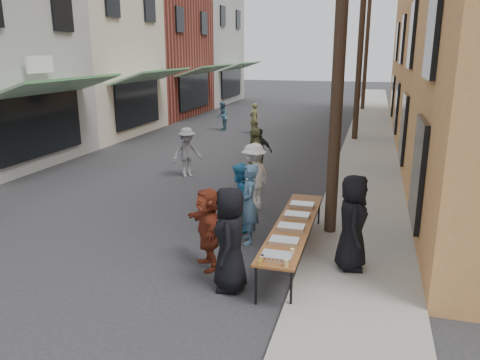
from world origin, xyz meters
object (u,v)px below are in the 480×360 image
Objects in this scene: utility_pole_near at (341,27)px; server at (353,222)px; serving_table at (294,226)px; utility_pole_far at (367,44)px; guest_front_c at (239,198)px; utility_pole_mid at (361,40)px; guest_front_a at (230,239)px; catering_tray_sausage at (277,256)px.

utility_pole_near reaches higher than server.
utility_pole_near reaches higher than serving_table.
utility_pole_far is (0.00, 24.00, 0.00)m from utility_pole_near.
server is (2.56, -1.41, 0.19)m from guest_front_c.
utility_pole_near is 4.12m from serving_table.
utility_pole_near is 1.00× the size of utility_pole_mid.
guest_front_a is (-1.44, -2.98, -3.58)m from utility_pole_near.
utility_pole_near is 18.00× the size of catering_tray_sausage.
catering_tray_sausage is 0.31× the size of guest_front_c.
server is (0.54, -25.78, -3.50)m from utility_pole_far.
utility_pole_far is 5.58× the size of guest_front_c.
utility_pole_mid is 12.00m from utility_pole_far.
serving_table is at bearing 90.00° from catering_tray_sausage.
utility_pole_far is 27.42m from catering_tray_sausage.
utility_pole_mid is 2.25× the size of serving_table.
guest_front_a is (-1.44, -26.98, -3.58)m from utility_pole_far.
utility_pole_near is 4.87× the size of guest_front_a.
catering_tray_sausage is at bearing 67.25° from guest_front_a.
guest_front_c is (-2.02, -0.38, -3.69)m from utility_pole_near.
utility_pole_mid is 14.04m from serving_table.
catering_tray_sausage is at bearing 20.83° from guest_front_c.
guest_front_a is at bearing -115.79° from utility_pole_near.
serving_table is at bearing 45.30° from guest_front_c.
server reaches higher than serving_table.
catering_tray_sausage is at bearing -91.24° from utility_pole_far.
utility_pole_near is 24.00m from utility_pole_far.
serving_table is 1.72m from guest_front_a.
utility_pole_mid and utility_pole_far have the same top height.
utility_pole_near is at bearing 79.42° from catering_tray_sausage.
utility_pole_mid reaches higher than serving_table.
utility_pole_near is at bearing 68.63° from serving_table.
guest_front_c is 2.93m from server.
server is (1.98, 1.20, 0.08)m from guest_front_a.
guest_front_a is 2.31m from server.
catering_tray_sausage is (-0.00, -1.65, 0.08)m from serving_table.
guest_front_c is at bearing -178.57° from guest_front_a.
guest_front_a is at bearing -93.06° from utility_pole_far.
guest_front_c reaches higher than catering_tray_sausage.
utility_pole_far reaches higher than guest_front_c.
guest_front_a is (-0.85, -1.48, 0.21)m from serving_table.
utility_pole_far is at bearing 168.78° from guest_front_c.
serving_table is 1.65m from catering_tray_sausage.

